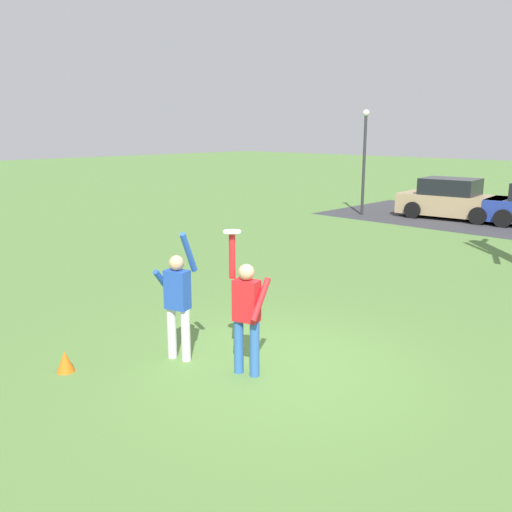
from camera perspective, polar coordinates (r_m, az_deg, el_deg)
name	(u,v)px	position (r m, az deg, el deg)	size (l,w,h in m)	color
ground_plane	(271,366)	(8.49, 1.53, -11.28)	(120.00, 120.00, 0.00)	#567F3D
person_catcher	(246,310)	(7.87, -0.99, -5.58)	(0.58, 0.48, 2.08)	#3366B7
person_defender	(178,298)	(8.47, -8.10, -4.36)	(0.62, 0.54, 2.04)	silver
frisbee_disc	(232,232)	(7.70, -2.50, 2.53)	(0.26, 0.26, 0.02)	white
parked_car_tan	(452,200)	(23.43, 19.58, 5.45)	(4.26, 2.36, 1.59)	tan
lamppost_by_lot	(364,152)	(23.27, 11.13, 10.50)	(0.28, 0.28, 4.26)	#2D2D33
field_cone_orange	(65,361)	(8.71, -19.10, -10.24)	(0.26, 0.26, 0.32)	orange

